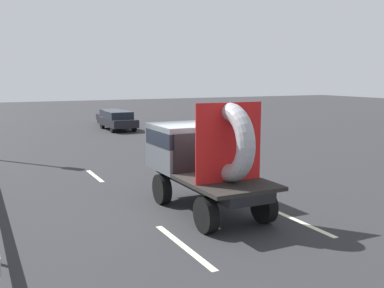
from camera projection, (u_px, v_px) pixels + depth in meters
ground_plane at (190, 207)px, 12.93m from camera, size 120.00×120.00×0.00m
flatbed_truck at (200, 154)px, 12.76m from camera, size 2.02×4.55×3.13m
distant_sedan at (118, 120)px, 31.52m from camera, size 1.77×4.12×1.35m
lane_dash_left_near at (183, 246)px, 9.97m from camera, size 0.16×2.95×0.01m
lane_dash_left_far at (95, 176)px, 17.00m from camera, size 0.16×2.20×0.01m
lane_dash_right_near at (299, 221)px, 11.68m from camera, size 0.16×2.71×0.01m
lane_dash_right_far at (173, 166)px, 18.93m from camera, size 0.16×2.19×0.01m
oncoming_car at (111, 117)px, 35.23m from camera, size 1.55×3.63×1.18m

